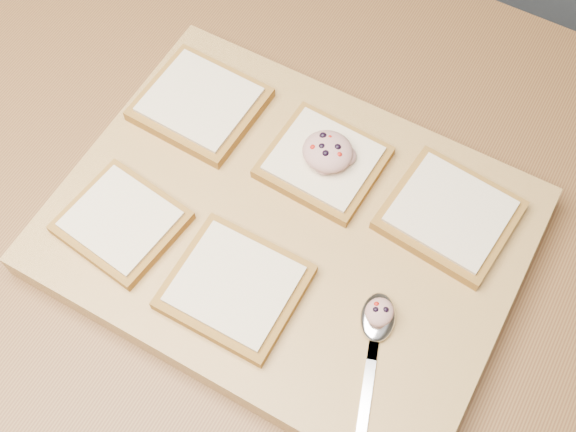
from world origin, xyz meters
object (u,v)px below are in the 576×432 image
bread_far_center (323,162)px  tuna_salad_dollop (328,151)px  cutting_board (288,231)px  spoon (376,329)px

bread_far_center → tuna_salad_dollop: (0.00, 0.00, 0.02)m
cutting_board → tuna_salad_dollop: 0.10m
bread_far_center → cutting_board: bearing=-89.1°
tuna_salad_dollop → spoon: 0.20m
cutting_board → tuna_salad_dollop: tuna_salad_dollop is taller
spoon → cutting_board: bearing=155.1°
tuna_salad_dollop → spoon: size_ratio=0.32×
tuna_salad_dollop → spoon: bearing=-47.9°
cutting_board → spoon: 0.15m
cutting_board → spoon: size_ratio=2.79×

